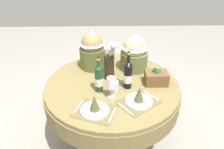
{
  "coord_description": "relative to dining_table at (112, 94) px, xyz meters",
  "views": [
    {
      "loc": [
        -0.04,
        -1.77,
        1.92
      ],
      "look_at": [
        0.0,
        0.03,
        0.82
      ],
      "focal_mm": 33.69,
      "sensor_mm": 36.0,
      "label": 1
    }
  ],
  "objects": [
    {
      "name": "gift_tub_back_left",
      "position": [
        -0.21,
        0.34,
        0.37
      ],
      "size": [
        0.28,
        0.28,
        0.44
      ],
      "color": "#566033",
      "rests_on": "dining_table"
    },
    {
      "name": "woven_basket_side_right",
      "position": [
        0.44,
        -0.02,
        0.21
      ],
      "size": [
        0.22,
        0.16,
        0.19
      ],
      "color": "brown",
      "rests_on": "dining_table"
    },
    {
      "name": "tumbler_near_right",
      "position": [
        0.03,
        -0.14,
        0.19
      ],
      "size": [
        0.07,
        0.07,
        0.11
      ],
      "primitive_type": "cylinder",
      "color": "silver",
      "rests_on": "dining_table"
    },
    {
      "name": "dining_table",
      "position": [
        0.0,
        0.0,
        0.0
      ],
      "size": [
        1.37,
        1.37,
        0.74
      ],
      "color": "olive",
      "rests_on": "ground"
    },
    {
      "name": "ground",
      "position": [
        0.0,
        0.0,
        -0.6
      ],
      "size": [
        8.0,
        8.0,
        0.0
      ],
      "primitive_type": "plane",
      "color": "#9E998E"
    },
    {
      "name": "gift_tub_back_right",
      "position": [
        0.25,
        0.29,
        0.36
      ],
      "size": [
        0.3,
        0.3,
        0.42
      ],
      "color": "olive",
      "rests_on": "dining_table"
    },
    {
      "name": "wine_bottle_centre",
      "position": [
        -0.13,
        -0.12,
        0.28
      ],
      "size": [
        0.08,
        0.08,
        0.35
      ],
      "color": "#194223",
      "rests_on": "dining_table"
    },
    {
      "name": "place_setting_right",
      "position": [
        0.23,
        -0.31,
        0.18
      ],
      "size": [
        0.43,
        0.41,
        0.16
      ],
      "color": "brown",
      "rests_on": "dining_table"
    },
    {
      "name": "wine_glass_left",
      "position": [
        -0.01,
        -0.23,
        0.29
      ],
      "size": [
        0.08,
        0.08,
        0.21
      ],
      "color": "silver",
      "rests_on": "dining_table"
    },
    {
      "name": "place_setting_left",
      "position": [
        -0.15,
        -0.42,
        0.18
      ],
      "size": [
        0.41,
        0.36,
        0.16
      ],
      "color": "brown",
      "rests_on": "dining_table"
    },
    {
      "name": "flower_vase",
      "position": [
        -0.02,
        0.09,
        0.33
      ],
      "size": [
        0.13,
        0.16,
        0.43
      ],
      "color": "#332819",
      "rests_on": "dining_table"
    },
    {
      "name": "wine_bottle_left",
      "position": [
        0.15,
        -0.07,
        0.28
      ],
      "size": [
        0.08,
        0.08,
        0.38
      ],
      "color": "black",
      "rests_on": "dining_table"
    }
  ]
}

